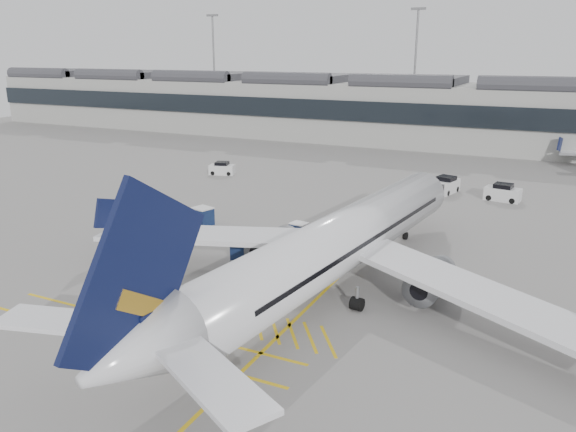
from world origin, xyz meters
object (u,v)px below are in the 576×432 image
at_px(airliner_main, 336,245).
at_px(baggage_cart_a, 306,252).
at_px(belt_loader, 275,248).
at_px(pushback_tug, 183,226).
at_px(ramp_agent_b, 250,246).
at_px(ramp_agent_a, 322,235).

height_order(airliner_main, baggage_cart_a, airliner_main).
relative_size(belt_loader, pushback_tug, 1.77).
bearing_deg(ramp_agent_b, belt_loader, -138.31).
relative_size(ramp_agent_a, pushback_tug, 0.64).
bearing_deg(ramp_agent_a, belt_loader, -172.63).
distance_m(belt_loader, ramp_agent_a, 4.98).
xyz_separation_m(baggage_cart_a, ramp_agent_b, (-4.99, -0.57, -0.05)).
height_order(ramp_agent_b, pushback_tug, ramp_agent_b).
relative_size(baggage_cart_a, ramp_agent_a, 0.98).
height_order(belt_loader, ramp_agent_a, belt_loader).
height_order(baggage_cart_a, ramp_agent_a, ramp_agent_a).
bearing_deg(ramp_agent_a, pushback_tug, 141.77).
height_order(airliner_main, pushback_tug, airliner_main).
relative_size(airliner_main, pushback_tug, 17.41).
bearing_deg(baggage_cart_a, belt_loader, 165.36).
height_order(belt_loader, ramp_agent_b, belt_loader).
bearing_deg(belt_loader, ramp_agent_b, -139.32).
relative_size(belt_loader, baggage_cart_a, 2.82).
relative_size(baggage_cart_a, ramp_agent_b, 0.99).
height_order(airliner_main, belt_loader, airliner_main).
bearing_deg(ramp_agent_a, baggage_cart_a, -132.70).
relative_size(airliner_main, ramp_agent_a, 27.15).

